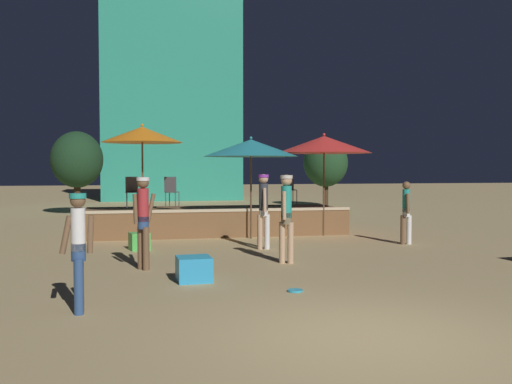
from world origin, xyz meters
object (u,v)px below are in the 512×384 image
patio_umbrella_1 (251,148)px  person_1 (406,211)px  patio_umbrella_2 (324,145)px  person_4 (143,216)px  bistro_chair_0 (132,189)px  person_2 (263,206)px  person_3 (286,212)px  background_tree_0 (326,163)px  cube_seat_1 (139,241)px  patio_umbrella_0 (142,135)px  frisbee_disc (295,291)px  person_0 (78,247)px  bistro_chair_1 (289,187)px  background_tree_1 (77,160)px  bistro_chair_2 (171,189)px  cube_seat_0 (194,269)px

patio_umbrella_1 → person_1: patio_umbrella_1 is taller
patio_umbrella_2 → person_4: patio_umbrella_2 is taller
patio_umbrella_2 → bistro_chair_0: size_ratio=3.33×
person_1 → person_4: (-6.72, -2.37, 0.17)m
patio_umbrella_2 → person_2: size_ratio=1.63×
person_3 → background_tree_0: (6.44, 16.48, 1.17)m
cube_seat_1 → person_2: person_2 is taller
patio_umbrella_0 → frisbee_disc: 8.04m
patio_umbrella_1 → cube_seat_1: patio_umbrella_1 is taller
patio_umbrella_2 → person_0: (-6.13, -7.84, -1.75)m
person_0 → bistro_chair_1: bistro_chair_1 is taller
background_tree_0 → background_tree_1: 12.32m
bistro_chair_0 → bistro_chair_2: bearing=-18.7°
person_1 → patio_umbrella_0: bearing=172.2°
person_3 → frisbee_disc: size_ratio=7.52×
person_1 → bistro_chair_1: bearing=126.8°
person_0 → background_tree_0: background_tree_0 is taller
background_tree_1 → patio_umbrella_2: bearing=-49.1°
patio_umbrella_1 → person_4: patio_umbrella_1 is taller
cube_seat_0 → frisbee_disc: cube_seat_0 is taller
person_1 → background_tree_0: bearing=90.4°
person_0 → bistro_chair_0: size_ratio=1.84×
patio_umbrella_0 → person_4: 4.98m
person_4 → person_0: bearing=-49.2°
cube_seat_1 → person_3: size_ratio=0.29×
bistro_chair_2 → person_1: bearing=175.8°
cube_seat_0 → person_1: bearing=32.2°
person_4 → bistro_chair_0: bearing=149.0°
patio_umbrella_0 → frisbee_disc: bearing=-71.9°
patio_umbrella_2 → frisbee_disc: patio_umbrella_2 is taller
frisbee_disc → background_tree_0: 20.51m
cube_seat_0 → background_tree_1: bearing=102.9°
cube_seat_0 → cube_seat_1: (-0.93, 4.07, -0.01)m
cube_seat_1 → bistro_chair_0: size_ratio=0.59×
patio_umbrella_0 → person_0: size_ratio=1.93×
patio_umbrella_0 → cube_seat_1: 3.28m
patio_umbrella_1 → person_3: patio_umbrella_1 is taller
patio_umbrella_1 → patio_umbrella_2: (2.22, 0.25, 0.13)m
patio_umbrella_2 → person_4: (-5.23, -4.62, -1.62)m
cube_seat_1 → person_4: (0.07, -2.73, 0.83)m
patio_umbrella_2 → bistro_chair_0: bearing=167.5°
background_tree_0 → patio_umbrella_1: bearing=-117.4°
person_0 → bistro_chair_0: bearing=172.7°
cube_seat_1 → frisbee_disc: size_ratio=2.17×
person_0 → bistro_chair_1: size_ratio=1.84×
patio_umbrella_1 → cube_seat_0: bearing=-110.7°
cube_seat_1 → patio_umbrella_1: bearing=27.9°
frisbee_disc → bistro_chair_1: bearing=75.5°
person_4 → bistro_chair_0: (-0.27, 5.84, 0.32)m
bistro_chair_1 → frisbee_disc: (-2.34, -9.03, -1.35)m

